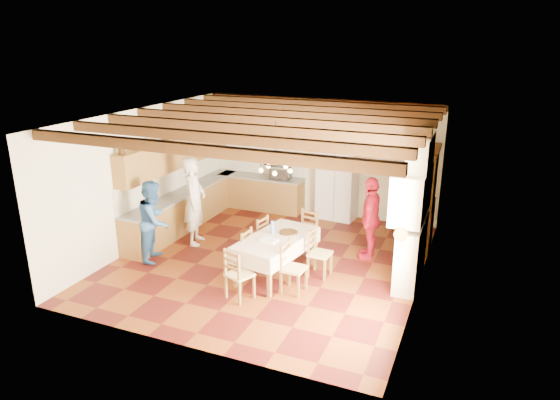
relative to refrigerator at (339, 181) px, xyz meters
The scene contains 31 objects.
floor 3.30m from the refrigerator, 100.02° to the right, with size 6.00×6.50×0.02m, color #4B130F.
ceiling 3.77m from the refrigerator, 100.02° to the right, with size 6.00×6.50×0.02m, color silver.
wall_back 0.79m from the refrigerator, 164.98° to the left, with size 6.00×0.02×3.00m, color #EFE9C9.
wall_front 6.42m from the refrigerator, 94.93° to the right, with size 6.00×0.02×3.00m, color #EFE9C9.
wall_left 4.76m from the refrigerator, 138.84° to the right, with size 0.02×6.50×3.00m, color #EFE9C9.
wall_right 4.00m from the refrigerator, 51.68° to the right, with size 0.02×6.50×3.00m, color #EFE9C9.
ceiling_beams 3.72m from the refrigerator, 100.02° to the right, with size 6.00×6.30×0.16m, color #37230F, non-canonical shape.
lower_cabinets_left 3.88m from the refrigerator, 147.60° to the right, with size 0.60×4.30×0.86m, color brown.
lower_cabinets_back 2.17m from the refrigerator, behind, with size 2.30×0.60×0.86m, color brown.
countertop_left 3.85m from the refrigerator, 147.60° to the right, with size 0.62×4.30×0.04m, color slate.
countertop_back 2.11m from the refrigerator, behind, with size 2.34×0.62×0.04m, color slate.
backsplash_left 4.10m from the refrigerator, 149.74° to the right, with size 0.03×4.30×0.60m, color white.
backsplash_back 2.12m from the refrigerator, behind, with size 2.30×0.03×0.60m, color white.
upper_cabinets 4.06m from the refrigerator, 148.57° to the right, with size 0.35×4.20×0.70m, color brown.
fireplace 3.66m from the refrigerator, 53.31° to the right, with size 0.56×1.60×2.80m, color beige, non-canonical shape.
wall_picture 1.35m from the refrigerator, ahead, with size 0.34×0.03×0.42m, color black.
refrigerator is the anchor object (origin of this frame).
hutch 2.48m from the refrigerator, 27.38° to the right, with size 0.52×1.23×2.23m, color #34210B, non-canonical shape.
dining_table 3.67m from the refrigerator, 92.85° to the right, with size 1.23×1.96×0.80m.
chandelier 3.88m from the refrigerator, 92.85° to the right, with size 0.47×0.47×0.03m, color black.
chair_left_near 4.03m from the refrigerator, 102.33° to the right, with size 0.42×0.40×0.96m, color brown, non-canonical shape.
chair_left_far 3.28m from the refrigerator, 105.43° to the right, with size 0.42×0.40×0.96m, color brown, non-canonical shape.
chair_right_near 4.21m from the refrigerator, 84.83° to the right, with size 0.42×0.40×0.96m, color brown, non-canonical shape.
chair_right_far 3.45m from the refrigerator, 79.70° to the right, with size 0.42×0.40×0.96m, color brown, non-canonical shape.
chair_end_near 4.78m from the refrigerator, 95.08° to the right, with size 0.42×0.40×0.96m, color brown, non-canonical shape.
chair_end_far 2.57m from the refrigerator, 89.71° to the right, with size 0.42×0.40×0.96m, color brown, non-canonical shape.
person_man 3.78m from the refrigerator, 130.75° to the right, with size 0.72×0.47×1.97m, color silver.
person_woman_blue 4.81m from the refrigerator, 125.40° to the right, with size 0.82×0.64×1.70m, color #305F9E.
person_woman_red 2.50m from the refrigerator, 58.75° to the right, with size 1.03×0.43×1.75m, color red.
microwave 1.54m from the refrigerator, behind, with size 0.52×0.35×0.29m, color silver.
fridge_vase 1.11m from the refrigerator, ahead, with size 0.30×0.30×0.31m, color #34210B.
Camera 1 is at (3.81, -8.67, 4.45)m, focal length 32.00 mm.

